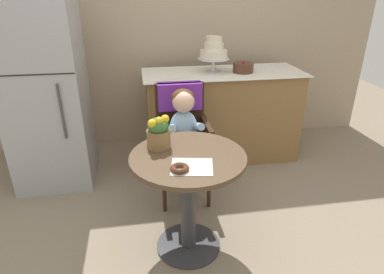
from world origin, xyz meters
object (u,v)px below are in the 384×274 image
(seated_child, at_px, (184,126))
(flower_vase, at_px, (158,132))
(refrigerator, at_px, (45,91))
(wicker_chair, at_px, (181,123))
(round_layer_cake, at_px, (243,68))
(tiered_cake_stand, at_px, (214,51))
(cafe_table, at_px, (188,184))
(donut_front, at_px, (180,168))

(seated_child, distance_m, flower_vase, 0.49)
(flower_vase, relative_size, refrigerator, 0.13)
(wicker_chair, bearing_deg, seated_child, -84.88)
(wicker_chair, height_order, round_layer_cake, round_layer_cake)
(wicker_chair, distance_m, tiered_cake_stand, 0.85)
(seated_child, height_order, flower_vase, seated_child)
(cafe_table, distance_m, round_layer_cake, 1.52)
(wicker_chair, bearing_deg, cafe_table, -89.34)
(donut_front, bearing_deg, tiered_cake_stand, 70.55)
(wicker_chair, height_order, tiered_cake_stand, tiered_cake_stand)
(seated_child, distance_m, round_layer_cake, 1.02)
(donut_front, distance_m, tiered_cake_stand, 1.61)
(round_layer_cake, height_order, refrigerator, refrigerator)
(seated_child, bearing_deg, flower_vase, -118.38)
(donut_front, height_order, refrigerator, refrigerator)
(cafe_table, distance_m, seated_child, 0.57)
(tiered_cake_stand, height_order, refrigerator, refrigerator)
(seated_child, bearing_deg, wicker_chair, 90.00)
(seated_child, xyz_separation_m, tiered_cake_stand, (0.39, 0.75, 0.42))
(wicker_chair, relative_size, donut_front, 8.81)
(flower_vase, bearing_deg, seated_child, 61.62)
(flower_vase, relative_size, tiered_cake_stand, 0.65)
(donut_front, bearing_deg, seated_child, 79.94)
(cafe_table, relative_size, flower_vase, 3.29)
(round_layer_cake, bearing_deg, flower_vase, -128.61)
(tiered_cake_stand, bearing_deg, wicker_chair, -123.34)
(donut_front, xyz_separation_m, tiered_cake_stand, (0.52, 1.48, 0.36))
(tiered_cake_stand, relative_size, round_layer_cake, 1.70)
(wicker_chair, bearing_deg, refrigerator, 165.31)
(round_layer_cake, bearing_deg, refrigerator, -174.76)
(seated_child, bearing_deg, round_layer_cake, 46.59)
(refrigerator, bearing_deg, wicker_chair, -19.81)
(flower_vase, bearing_deg, round_layer_cake, 51.39)
(wicker_chair, relative_size, seated_child, 1.31)
(wicker_chair, distance_m, donut_front, 0.89)
(flower_vase, relative_size, round_layer_cake, 1.11)
(flower_vase, height_order, round_layer_cake, round_layer_cake)
(cafe_table, distance_m, donut_front, 0.30)
(round_layer_cake, relative_size, refrigerator, 0.12)
(flower_vase, xyz_separation_m, tiered_cake_stand, (0.61, 1.16, 0.27))
(seated_child, distance_m, refrigerator, 1.25)
(seated_child, relative_size, refrigerator, 0.43)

